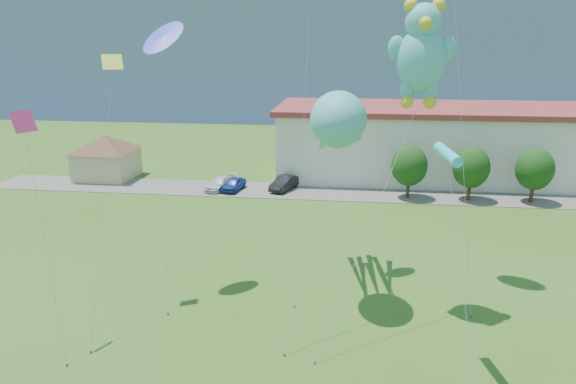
{
  "coord_description": "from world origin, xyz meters",
  "views": [
    {
      "loc": [
        4.05,
        -17.15,
        15.25
      ],
      "look_at": [
        0.95,
        8.0,
        7.85
      ],
      "focal_mm": 32.0,
      "sensor_mm": 36.0,
      "label": 1
    }
  ],
  "objects_px": {
    "pavilion": "(106,153)",
    "parked_car_blue": "(234,184)",
    "teddy_bear_kite": "(422,52)",
    "warehouse": "(543,143)",
    "octopus_kite": "(339,128)",
    "parked_car_white": "(221,183)",
    "parked_car_black": "(284,183)"
  },
  "relations": [
    {
      "from": "pavilion",
      "to": "parked_car_blue",
      "type": "height_order",
      "value": "pavilion"
    },
    {
      "from": "pavilion",
      "to": "parked_car_blue",
      "type": "relative_size",
      "value": 2.35
    },
    {
      "from": "parked_car_blue",
      "to": "pavilion",
      "type": "bearing_deg",
      "value": 178.01
    },
    {
      "from": "teddy_bear_kite",
      "to": "warehouse",
      "type": "bearing_deg",
      "value": 60.32
    },
    {
      "from": "pavilion",
      "to": "octopus_kite",
      "type": "height_order",
      "value": "octopus_kite"
    },
    {
      "from": "parked_car_white",
      "to": "parked_car_blue",
      "type": "distance_m",
      "value": 1.55
    },
    {
      "from": "parked_car_white",
      "to": "warehouse",
      "type": "bearing_deg",
      "value": 34.01
    },
    {
      "from": "parked_car_blue",
      "to": "warehouse",
      "type": "bearing_deg",
      "value": 25.97
    },
    {
      "from": "warehouse",
      "to": "parked_car_blue",
      "type": "distance_m",
      "value": 35.6
    },
    {
      "from": "pavilion",
      "to": "teddy_bear_kite",
      "type": "bearing_deg",
      "value": -39.62
    },
    {
      "from": "pavilion",
      "to": "parked_car_black",
      "type": "xyz_separation_m",
      "value": [
        21.16,
        -2.62,
        -2.23
      ]
    },
    {
      "from": "octopus_kite",
      "to": "pavilion",
      "type": "bearing_deg",
      "value": 137.05
    },
    {
      "from": "parked_car_blue",
      "to": "teddy_bear_kite",
      "type": "distance_m",
      "value": 31.03
    },
    {
      "from": "pavilion",
      "to": "parked_car_black",
      "type": "height_order",
      "value": "pavilion"
    },
    {
      "from": "parked_car_blue",
      "to": "parked_car_black",
      "type": "distance_m",
      "value": 5.38
    },
    {
      "from": "pavilion",
      "to": "warehouse",
      "type": "xyz_separation_m",
      "value": [
        50.0,
        6.0,
        1.1
      ]
    },
    {
      "from": "parked_car_blue",
      "to": "parked_car_white",
      "type": "bearing_deg",
      "value": -179.7
    },
    {
      "from": "parked_car_black",
      "to": "teddy_bear_kite",
      "type": "distance_m",
      "value": 29.35
    },
    {
      "from": "parked_car_white",
      "to": "parked_car_black",
      "type": "relative_size",
      "value": 1.03
    },
    {
      "from": "parked_car_white",
      "to": "teddy_bear_kite",
      "type": "distance_m",
      "value": 32.03
    },
    {
      "from": "warehouse",
      "to": "parked_car_white",
      "type": "relative_size",
      "value": 13.32
    },
    {
      "from": "warehouse",
      "to": "parked_car_black",
      "type": "height_order",
      "value": "warehouse"
    },
    {
      "from": "octopus_kite",
      "to": "teddy_bear_kite",
      "type": "xyz_separation_m",
      "value": [
        4.31,
        -0.75,
        4.29
      ]
    },
    {
      "from": "pavilion",
      "to": "octopus_kite",
      "type": "xyz_separation_m",
      "value": [
        27.34,
        -25.45,
        7.48
      ]
    },
    {
      "from": "pavilion",
      "to": "parked_car_white",
      "type": "bearing_deg",
      "value": -12.66
    },
    {
      "from": "warehouse",
      "to": "parked_car_black",
      "type": "bearing_deg",
      "value": -163.35
    },
    {
      "from": "pavilion",
      "to": "parked_car_black",
      "type": "bearing_deg",
      "value": -7.06
    },
    {
      "from": "parked_car_white",
      "to": "pavilion",
      "type": "bearing_deg",
      "value": -173.14
    },
    {
      "from": "warehouse",
      "to": "octopus_kite",
      "type": "height_order",
      "value": "octopus_kite"
    },
    {
      "from": "warehouse",
      "to": "parked_car_white",
      "type": "xyz_separation_m",
      "value": [
        -35.67,
        -9.22,
        -3.4
      ]
    },
    {
      "from": "parked_car_white",
      "to": "octopus_kite",
      "type": "height_order",
      "value": "octopus_kite"
    },
    {
      "from": "parked_car_blue",
      "to": "parked_car_black",
      "type": "xyz_separation_m",
      "value": [
        5.3,
        0.87,
        0.07
      ]
    }
  ]
}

